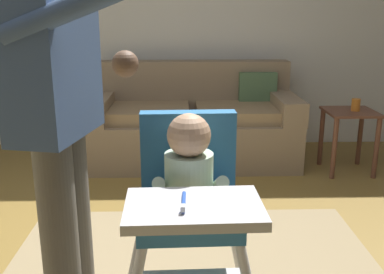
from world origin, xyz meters
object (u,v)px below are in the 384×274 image
at_px(couch, 193,123).
at_px(high_chair, 189,193).
at_px(side_table, 349,127).
at_px(adult_standing, 59,119).
at_px(sippy_cup, 356,105).

relative_size(couch, high_chair, 1.85).
relative_size(couch, side_table, 3.50).
bearing_deg(side_table, adult_standing, -133.25).
xyz_separation_m(couch, adult_standing, (-0.55, -2.31, 0.60)).
distance_m(couch, side_table, 1.33).
height_order(couch, side_table, couch).
height_order(high_chair, adult_standing, adult_standing).
height_order(couch, adult_standing, adult_standing).
relative_size(high_chair, sippy_cup, 9.83).
bearing_deg(high_chair, couch, 176.35).
height_order(couch, sippy_cup, couch).
distance_m(adult_standing, side_table, 2.73).
bearing_deg(sippy_cup, couch, 164.58).
distance_m(high_chair, sippy_cup, 2.48).
bearing_deg(adult_standing, sippy_cup, 58.00).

